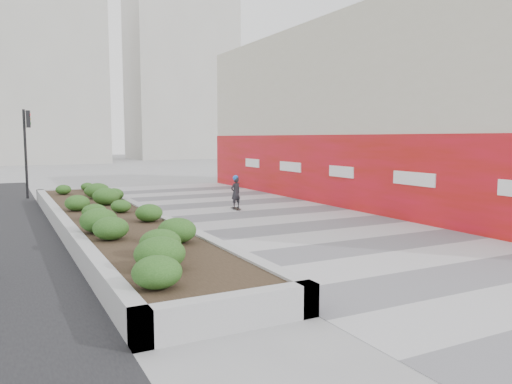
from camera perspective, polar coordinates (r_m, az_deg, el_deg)
ground at (r=12.28m, az=17.46°, el=-7.60°), size 160.00×160.00×0.00m
walkway at (r=14.50m, az=9.06°, el=-5.27°), size 8.00×36.00×0.01m
building at (r=23.29m, az=14.40°, el=8.73°), size 6.04×24.08×8.00m
planter at (r=15.89m, az=-16.29°, el=-2.92°), size 3.00×18.00×0.90m
traffic_signal_near at (r=25.95m, az=-24.74°, el=5.39°), size 0.33×0.28×4.20m
distant_bldg_north_l at (r=63.91m, az=-24.65°, el=12.05°), size 16.00×12.00×20.00m
distant_bldg_north_r at (r=72.90m, az=-8.59°, el=13.32°), size 14.00×10.00×24.00m
manhole_cover at (r=14.80m, az=10.62°, el=-5.07°), size 0.44×0.44×0.01m
skateboarder at (r=19.92m, az=-2.34°, el=-0.03°), size 0.52×0.73×1.40m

